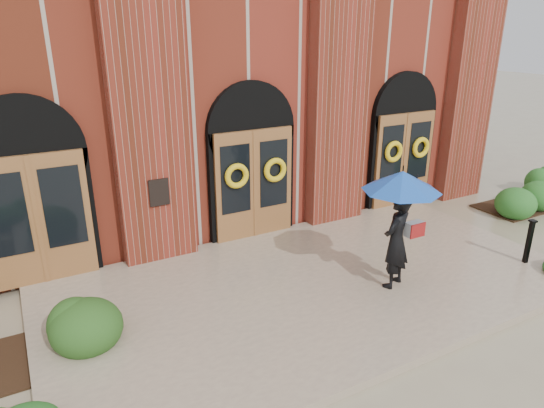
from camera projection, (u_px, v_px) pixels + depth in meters
ground at (319, 292)px, 9.25m from camera, size 90.00×90.00×0.00m
landing at (315, 285)px, 9.34m from camera, size 10.00×5.30×0.15m
church_building at (166, 69)px, 15.25m from camera, size 16.20×12.53×7.00m
man_with_umbrella at (400, 207)px, 8.68m from camera, size 1.85×1.85×2.25m
metal_post at (529, 240)px, 9.93m from camera, size 0.15×0.15×0.94m
hedge_wall_left at (9, 341)px, 7.17m from camera, size 3.13×1.25×0.80m
hedge_wall_right at (532, 191)px, 13.68m from camera, size 3.02×1.21×0.77m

